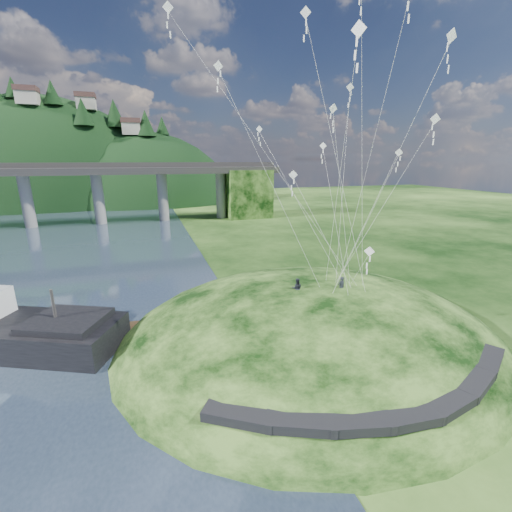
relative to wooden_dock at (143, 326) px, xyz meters
name	(u,v)px	position (x,y,z in m)	size (l,w,h in m)	color
ground	(232,363)	(6.71, -7.93, -0.42)	(320.00, 320.00, 0.00)	black
grass_hill	(310,350)	(14.71, -5.93, -1.92)	(36.00, 32.00, 13.00)	black
footpath	(393,400)	(14.17, -17.67, 1.67)	(22.29, 5.84, 0.83)	black
bridge	(51,186)	(-19.75, 62.14, 9.29)	(160.00, 11.00, 15.00)	#2D2B2B
far_ridge	(41,223)	(-36.87, 114.24, -7.85)	(153.00, 70.00, 94.50)	black
wooden_dock	(143,326)	(0.00, 0.00, 0.00)	(13.41, 2.76, 0.95)	#3B2918
kite_flyers	(314,278)	(14.56, -6.37, 5.49)	(4.81, 1.67, 1.98)	#23262E
kite_swarm	(339,87)	(15.86, -6.46, 20.62)	(21.10, 17.48, 20.06)	white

